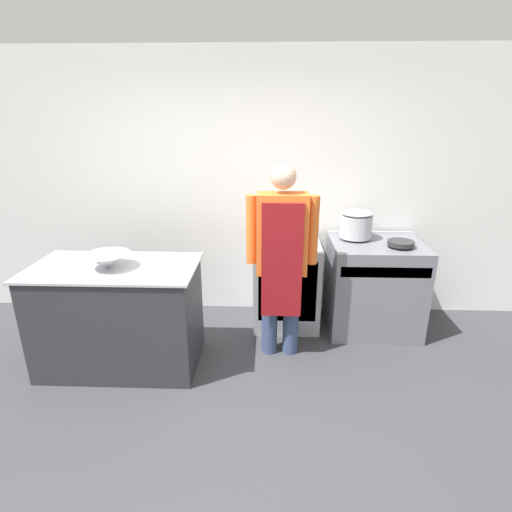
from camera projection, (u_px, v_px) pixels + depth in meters
ground_plane at (232, 447)px, 2.62m from camera, size 14.00×14.00×0.00m
wall_back at (248, 188)px, 4.13m from camera, size 8.00×0.05×2.70m
prep_counter at (120, 316)px, 3.39m from camera, size 1.35×0.74×0.91m
stove at (373, 286)px, 3.98m from camera, size 0.88×0.72×0.93m
fridge_unit at (286, 284)px, 4.08m from camera, size 0.65×0.62×0.87m
person_cook at (282, 253)px, 3.37m from camera, size 0.60×0.24×1.71m
mixing_bowl at (108, 261)px, 3.18m from camera, size 0.36×0.36×0.12m
stock_pot at (356, 224)px, 3.90m from camera, size 0.31×0.31×0.27m
saute_pan at (401, 243)px, 3.69m from camera, size 0.24×0.24×0.04m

